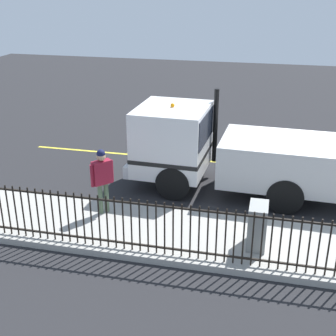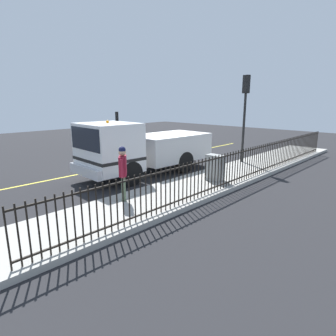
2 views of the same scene
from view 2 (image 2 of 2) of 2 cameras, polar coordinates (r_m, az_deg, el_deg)
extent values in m
plane|color=#232326|center=(13.93, 1.01, 0.09)|extent=(44.48, 44.48, 0.00)
cube|color=#A3A099|center=(12.18, 11.19, -1.74)|extent=(2.41, 20.22, 0.16)
cube|color=yellow|center=(15.44, -4.88, 1.37)|extent=(0.12, 18.20, 0.01)
cube|color=white|center=(11.40, -11.80, 4.09)|extent=(2.28, 2.04, 1.88)
cube|color=black|center=(11.34, -11.90, 6.15)|extent=(2.11, 2.08, 0.83)
cube|color=silver|center=(13.49, 0.22, 4.29)|extent=(2.35, 3.76, 1.18)
cube|color=silver|center=(11.04, -16.25, -0.64)|extent=(2.10, 0.28, 0.36)
cube|color=black|center=(11.47, -11.70, 2.06)|extent=(2.31, 2.06, 0.12)
cylinder|color=black|center=(10.96, -7.51, -1.13)|extent=(0.34, 0.97, 0.96)
cylinder|color=black|center=(12.55, -12.88, 0.51)|extent=(0.34, 0.97, 0.96)
cylinder|color=black|center=(12.92, 3.26, 1.19)|extent=(0.34, 0.97, 0.96)
cylinder|color=black|center=(14.30, -2.53, 2.39)|extent=(0.34, 0.97, 0.96)
sphere|color=orange|center=(11.29, -12.04, 9.05)|extent=(0.12, 0.12, 0.12)
cylinder|color=black|center=(12.75, -10.05, 5.98)|extent=(0.14, 0.14, 2.25)
cube|color=maroon|center=(8.75, -9.06, 0.43)|extent=(0.51, 0.48, 0.60)
sphere|color=tan|center=(8.67, -9.16, 3.09)|extent=(0.22, 0.22, 0.22)
sphere|color=#14193F|center=(8.65, -9.18, 3.60)|extent=(0.21, 0.21, 0.21)
cylinder|color=#4C6047|center=(8.85, -8.93, -4.15)|extent=(0.12, 0.12, 0.81)
cylinder|color=#4C6047|center=(9.01, -8.86, -3.82)|extent=(0.12, 0.12, 0.81)
cylinder|color=maroon|center=(8.49, -9.17, -0.17)|extent=(0.09, 0.09, 0.57)
cylinder|color=maroon|center=(9.02, -8.94, 0.63)|extent=(0.09, 0.09, 0.57)
cylinder|color=black|center=(5.98, -29.50, -12.32)|extent=(0.04, 0.04, 1.25)
cylinder|color=black|center=(6.02, -27.80, -11.93)|extent=(0.04, 0.04, 1.25)
cylinder|color=black|center=(6.07, -26.13, -11.53)|extent=(0.04, 0.04, 1.25)
cylinder|color=black|center=(6.13, -24.49, -11.13)|extent=(0.04, 0.04, 1.25)
cylinder|color=black|center=(6.19, -22.88, -10.73)|extent=(0.04, 0.04, 1.25)
cylinder|color=black|center=(6.25, -21.32, -10.33)|extent=(0.04, 0.04, 1.25)
cylinder|color=black|center=(6.33, -19.79, -9.93)|extent=(0.04, 0.04, 1.25)
cylinder|color=black|center=(6.40, -18.30, -9.53)|extent=(0.04, 0.04, 1.25)
cylinder|color=black|center=(6.48, -16.85, -9.14)|extent=(0.04, 0.04, 1.25)
cylinder|color=black|center=(6.56, -15.43, -8.75)|extent=(0.04, 0.04, 1.25)
cylinder|color=black|center=(6.65, -14.06, -8.36)|extent=(0.04, 0.04, 1.25)
cylinder|color=black|center=(6.74, -12.72, -7.98)|extent=(0.04, 0.04, 1.25)
cylinder|color=black|center=(6.84, -11.43, -7.61)|extent=(0.04, 0.04, 1.25)
cylinder|color=black|center=(6.94, -10.17, -7.24)|extent=(0.04, 0.04, 1.25)
cylinder|color=black|center=(7.04, -8.95, -6.88)|extent=(0.04, 0.04, 1.25)
cylinder|color=black|center=(7.14, -7.77, -6.53)|extent=(0.04, 0.04, 1.25)
cylinder|color=black|center=(7.25, -6.62, -6.19)|extent=(0.04, 0.04, 1.25)
cylinder|color=black|center=(7.36, -5.51, -5.85)|extent=(0.04, 0.04, 1.25)
cylinder|color=black|center=(7.48, -4.44, -5.52)|extent=(0.04, 0.04, 1.25)
cylinder|color=black|center=(7.60, -3.40, -5.20)|extent=(0.04, 0.04, 1.25)
cylinder|color=black|center=(7.72, -2.39, -4.89)|extent=(0.04, 0.04, 1.25)
cylinder|color=black|center=(7.84, -1.41, -4.59)|extent=(0.04, 0.04, 1.25)
cylinder|color=black|center=(7.96, -0.47, -4.29)|extent=(0.04, 0.04, 1.25)
cylinder|color=black|center=(8.09, 0.45, -4.00)|extent=(0.04, 0.04, 1.25)
cylinder|color=black|center=(8.22, 1.33, -3.73)|extent=(0.04, 0.04, 1.25)
cylinder|color=black|center=(8.35, 2.19, -3.45)|extent=(0.04, 0.04, 1.25)
cylinder|color=black|center=(8.49, 3.02, -3.19)|extent=(0.04, 0.04, 1.25)
cylinder|color=black|center=(8.62, 3.82, -2.94)|extent=(0.04, 0.04, 1.25)
cylinder|color=black|center=(8.76, 4.60, -2.69)|extent=(0.04, 0.04, 1.25)
cylinder|color=black|center=(8.90, 5.35, -2.45)|extent=(0.04, 0.04, 1.25)
cylinder|color=black|center=(9.04, 6.08, -2.21)|extent=(0.04, 0.04, 1.25)
cylinder|color=black|center=(9.18, 6.79, -1.98)|extent=(0.04, 0.04, 1.25)
cylinder|color=black|center=(9.32, 7.48, -1.76)|extent=(0.04, 0.04, 1.25)
cylinder|color=black|center=(9.47, 8.14, -1.55)|extent=(0.04, 0.04, 1.25)
cylinder|color=black|center=(9.61, 8.79, -1.34)|extent=(0.04, 0.04, 1.25)
cylinder|color=black|center=(9.76, 9.41, -1.14)|extent=(0.04, 0.04, 1.25)
cylinder|color=black|center=(9.91, 10.02, -0.94)|extent=(0.04, 0.04, 1.25)
cylinder|color=black|center=(10.06, 10.60, -0.75)|extent=(0.04, 0.04, 1.25)
cylinder|color=black|center=(10.21, 11.18, -0.57)|extent=(0.04, 0.04, 1.25)
cylinder|color=black|center=(10.37, 11.73, -0.39)|extent=(0.04, 0.04, 1.25)
cylinder|color=black|center=(10.52, 12.27, -0.22)|extent=(0.04, 0.04, 1.25)
cylinder|color=black|center=(10.67, 12.79, -0.05)|extent=(0.04, 0.04, 1.25)
cylinder|color=black|center=(10.83, 13.30, 0.12)|extent=(0.04, 0.04, 1.25)
cylinder|color=black|center=(10.99, 13.79, 0.28)|extent=(0.04, 0.04, 1.25)
cylinder|color=black|center=(11.14, 14.27, 0.43)|extent=(0.04, 0.04, 1.25)
cylinder|color=black|center=(11.30, 14.73, 0.58)|extent=(0.04, 0.04, 1.25)
cylinder|color=black|center=(11.46, 15.19, 0.73)|extent=(0.04, 0.04, 1.25)
cylinder|color=black|center=(11.62, 15.63, 0.87)|extent=(0.04, 0.04, 1.25)
cylinder|color=black|center=(11.78, 16.05, 1.01)|extent=(0.04, 0.04, 1.25)
cylinder|color=black|center=(11.94, 16.47, 1.14)|extent=(0.04, 0.04, 1.25)
cylinder|color=black|center=(12.10, 16.88, 1.28)|extent=(0.04, 0.04, 1.25)
cylinder|color=black|center=(12.26, 17.27, 1.40)|extent=(0.04, 0.04, 1.25)
cylinder|color=black|center=(12.43, 17.66, 1.53)|extent=(0.04, 0.04, 1.25)
cylinder|color=black|center=(12.59, 18.03, 1.65)|extent=(0.04, 0.04, 1.25)
cylinder|color=black|center=(12.75, 18.40, 1.77)|extent=(0.04, 0.04, 1.25)
cylinder|color=black|center=(12.92, 18.75, 1.88)|extent=(0.04, 0.04, 1.25)
cylinder|color=black|center=(13.08, 19.10, 1.99)|extent=(0.04, 0.04, 1.25)
cylinder|color=black|center=(13.25, 19.44, 2.10)|extent=(0.04, 0.04, 1.25)
cylinder|color=black|center=(13.42, 19.77, 2.21)|extent=(0.04, 0.04, 1.25)
cylinder|color=black|center=(13.58, 20.09, 2.31)|extent=(0.04, 0.04, 1.25)
cylinder|color=black|center=(13.75, 20.41, 2.41)|extent=(0.04, 0.04, 1.25)
cylinder|color=black|center=(13.92, 20.71, 2.51)|extent=(0.04, 0.04, 1.25)
cylinder|color=black|center=(14.09, 21.01, 2.61)|extent=(0.04, 0.04, 1.25)
cylinder|color=black|center=(14.26, 21.30, 2.70)|extent=(0.04, 0.04, 1.25)
cylinder|color=black|center=(14.42, 21.59, 2.79)|extent=(0.04, 0.04, 1.25)
cylinder|color=black|center=(14.59, 21.87, 2.88)|extent=(0.04, 0.04, 1.25)
cylinder|color=black|center=(14.76, 22.14, 2.97)|extent=(0.04, 0.04, 1.25)
cylinder|color=black|center=(14.93, 22.41, 3.05)|extent=(0.04, 0.04, 1.25)
cylinder|color=black|center=(15.10, 22.67, 3.13)|extent=(0.04, 0.04, 1.25)
cylinder|color=black|center=(15.27, 22.92, 3.22)|extent=(0.04, 0.04, 1.25)
cylinder|color=black|center=(15.45, 23.17, 3.29)|extent=(0.04, 0.04, 1.25)
cylinder|color=black|center=(15.62, 23.42, 3.37)|extent=(0.04, 0.04, 1.25)
cylinder|color=black|center=(15.79, 23.66, 3.45)|extent=(0.04, 0.04, 1.25)
cylinder|color=black|center=(15.96, 23.89, 3.52)|extent=(0.04, 0.04, 1.25)
cylinder|color=black|center=(16.13, 24.12, 3.59)|extent=(0.04, 0.04, 1.25)
cylinder|color=black|center=(16.30, 24.34, 3.66)|extent=(0.04, 0.04, 1.25)
cylinder|color=black|center=(16.48, 24.56, 3.73)|extent=(0.04, 0.04, 1.25)
cylinder|color=black|center=(16.65, 24.78, 3.80)|extent=(0.04, 0.04, 1.25)
cylinder|color=black|center=(16.82, 24.99, 3.87)|extent=(0.04, 0.04, 1.25)
cylinder|color=black|center=(17.00, 25.19, 3.93)|extent=(0.04, 0.04, 1.25)
cylinder|color=black|center=(17.17, 25.39, 4.00)|extent=(0.04, 0.04, 1.25)
cylinder|color=black|center=(17.35, 25.59, 4.06)|extent=(0.04, 0.04, 1.25)
cylinder|color=black|center=(17.52, 25.79, 4.12)|extent=(0.04, 0.04, 1.25)
cylinder|color=black|center=(17.69, 25.98, 4.18)|extent=(0.04, 0.04, 1.25)
cylinder|color=black|center=(17.87, 26.16, 4.24)|extent=(0.04, 0.04, 1.25)
cylinder|color=black|center=(18.04, 26.34, 4.29)|extent=(0.04, 0.04, 1.25)
cylinder|color=black|center=(18.22, 26.52, 4.35)|extent=(0.04, 0.04, 1.25)
cylinder|color=black|center=(18.39, 26.70, 4.41)|extent=(0.04, 0.04, 1.25)
cylinder|color=black|center=(18.57, 26.87, 4.46)|extent=(0.04, 0.04, 1.25)
cylinder|color=black|center=(18.74, 27.04, 4.51)|extent=(0.04, 0.04, 1.25)
cylinder|color=black|center=(18.92, 27.21, 4.56)|extent=(0.04, 0.04, 1.25)
cylinder|color=black|center=(19.10, 27.37, 4.62)|extent=(0.04, 0.04, 1.25)
cylinder|color=black|center=(19.27, 27.53, 4.67)|extent=(0.04, 0.04, 1.25)
cylinder|color=black|center=(19.45, 27.69, 4.71)|extent=(0.04, 0.04, 1.25)
cube|color=black|center=(11.44, 15.57, 3.37)|extent=(0.04, 17.19, 0.04)
cube|color=black|center=(11.65, 15.26, -1.49)|extent=(0.04, 17.19, 0.04)
cylinder|color=black|center=(14.72, 15.01, 9.32)|extent=(0.12, 0.12, 4.23)
cube|color=black|center=(14.71, 15.42, 15.89)|extent=(0.33, 0.26, 0.85)
sphere|color=red|center=(14.73, 15.48, 16.88)|extent=(0.16, 0.16, 0.16)
sphere|color=yellow|center=(14.71, 15.42, 15.89)|extent=(0.16, 0.16, 0.16)
sphere|color=green|center=(14.70, 15.36, 14.90)|extent=(0.16, 0.16, 0.16)
cube|color=gray|center=(11.17, 9.40, 0.06)|extent=(0.68, 0.40, 1.01)
cone|color=orange|center=(15.57, -2.87, 2.58)|extent=(0.41, 0.41, 0.58)
camera|label=1|loc=(9.94, 65.72, 20.50)|focal=49.25mm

